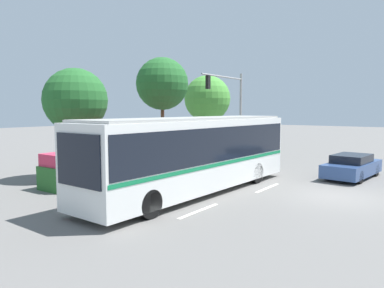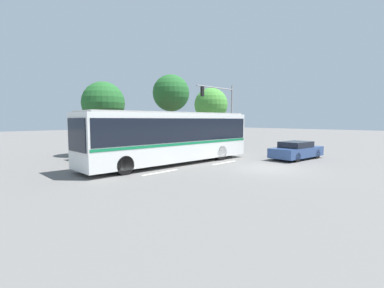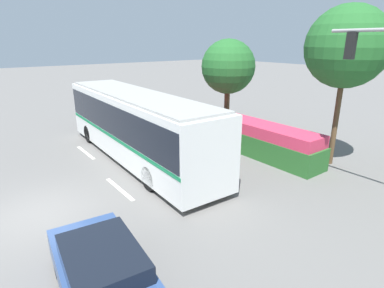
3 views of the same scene
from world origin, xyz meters
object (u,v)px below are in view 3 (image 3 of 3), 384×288
(sedan_foreground, at_px, (105,276))
(street_tree_centre, at_px, (347,47))
(street_tree_left, at_px, (228,67))
(city_bus, at_px, (136,122))

(sedan_foreground, distance_m, street_tree_centre, 12.94)
(sedan_foreground, distance_m, street_tree_left, 15.04)
(city_bus, relative_size, street_tree_left, 2.09)
(sedan_foreground, bearing_deg, city_bus, 153.87)
(city_bus, bearing_deg, street_tree_left, -80.02)
(city_bus, xyz_separation_m, sedan_foreground, (7.69, -4.81, -1.26))
(city_bus, relative_size, street_tree_centre, 1.69)
(city_bus, relative_size, sedan_foreground, 2.61)
(sedan_foreground, bearing_deg, street_tree_centre, 102.98)
(city_bus, height_order, sedan_foreground, city_bus)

